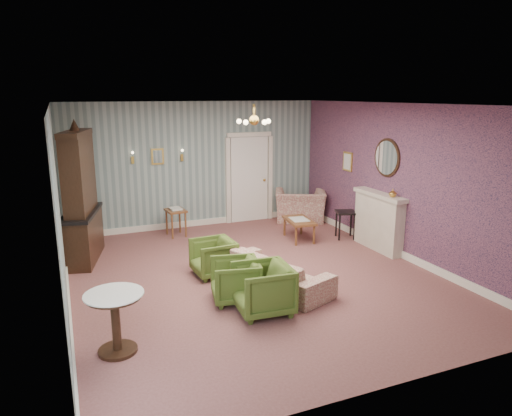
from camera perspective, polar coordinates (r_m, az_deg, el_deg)
name	(u,v)px	position (r m, az deg, el deg)	size (l,w,h in m)	color
floor	(254,276)	(8.26, -0.21, -8.17)	(7.00, 7.00, 0.00)	brown
ceiling	(254,104)	(7.67, -0.23, 12.38)	(7.00, 7.00, 0.00)	white
wall_back	(197,165)	(11.10, -7.17, 5.15)	(6.00, 6.00, 0.00)	slate
wall_front	(389,261)	(4.90, 15.69, -6.15)	(6.00, 6.00, 0.00)	slate
wall_left	(59,211)	(7.27, -22.64, -0.29)	(7.00, 7.00, 0.00)	slate
wall_right	(400,181)	(9.38, 17.00, 3.10)	(7.00, 7.00, 0.00)	slate
wall_right_floral	(400,181)	(9.37, 16.92, 3.10)	(7.00, 7.00, 0.00)	#A35163
door	(249,177)	(11.54, -0.82, 3.71)	(1.12, 0.12, 2.16)	white
olive_chair_a	(263,287)	(6.82, 0.81, -9.44)	(0.77, 0.72, 0.79)	#455D20
olive_chair_b	(235,278)	(7.21, -2.52, -8.45)	(0.69, 0.65, 0.71)	#455D20
olive_chair_c	(213,256)	(8.22, -5.17, -5.74)	(0.68, 0.64, 0.70)	#455D20
sofa_chintz	(277,265)	(7.67, 2.52, -6.93)	(1.92, 0.56, 0.75)	brown
wingback_chair	(300,200)	(11.66, 5.33, 0.96)	(1.19, 0.78, 1.04)	brown
dresser	(79,193)	(9.27, -20.53, 1.68)	(0.53, 1.54, 2.57)	black
fireplace	(378,221)	(9.78, 14.53, -1.54)	(0.30, 1.40, 1.16)	beige
mantel_vase	(393,193)	(9.32, 16.14, 1.74)	(0.15, 0.15, 0.15)	gold
oval_mirror	(387,158)	(9.60, 15.46, 5.85)	(0.04, 0.76, 0.84)	white
framed_print	(348,162)	(10.73, 10.99, 5.52)	(0.04, 0.34, 0.42)	gold
coffee_table	(299,229)	(10.21, 5.18, -2.59)	(0.49, 0.89, 0.45)	brown
side_table_black	(345,225)	(10.41, 10.70, -2.02)	(0.40, 0.40, 0.61)	black
pedestal_table	(116,323)	(6.09, -16.52, -13.12)	(0.71, 0.71, 0.77)	black
nesting_table	(176,222)	(10.56, -9.61, -1.62)	(0.39, 0.50, 0.65)	brown
gilt_mirror_back	(158,157)	(10.83, -11.76, 6.09)	(0.28, 0.06, 0.36)	gold
sconce_left	(133,158)	(10.72, -14.64, 5.86)	(0.16, 0.12, 0.30)	gold
sconce_right	(182,155)	(10.92, -8.90, 6.27)	(0.16, 0.12, 0.30)	gold
chandelier	(254,122)	(7.68, -0.23, 10.36)	(0.56, 0.56, 0.36)	gold
burgundy_cushion	(301,203)	(11.52, 5.45, 0.58)	(0.38, 0.10, 0.38)	#5D1B17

